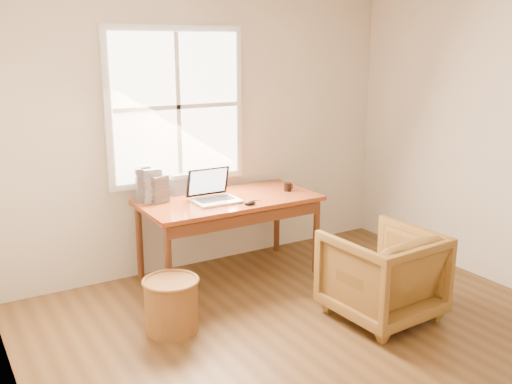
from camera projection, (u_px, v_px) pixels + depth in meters
room_shell at (347, 170)px, 3.63m from camera, size 4.04×4.54×2.64m
desk at (229, 200)px, 5.14m from camera, size 1.60×0.80×0.04m
armchair at (382, 274)px, 4.45m from camera, size 0.80×0.82×0.71m
wicker_stool at (172, 306)px, 4.26m from camera, size 0.53×0.53×0.40m
laptop at (217, 187)px, 4.96m from camera, size 0.37×0.39×0.28m
mouse at (250, 203)px, 4.91m from camera, size 0.12×0.09×0.04m
coffee_mug at (288, 187)px, 5.38m from camera, size 0.08×0.08×0.08m
cd_stack_a at (152, 186)px, 4.98m from camera, size 0.16×0.14×0.30m
cd_stack_b at (158, 189)px, 4.98m from camera, size 0.19×0.17×0.24m
cd_stack_c at (144, 184)px, 5.01m from camera, size 0.15×0.14×0.30m
cd_stack_d at (179, 184)px, 5.25m from camera, size 0.15×0.13×0.19m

